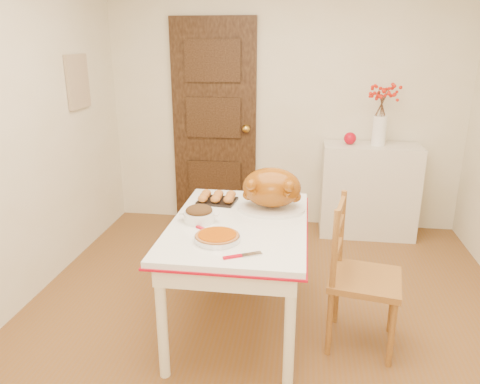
# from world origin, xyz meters

# --- Properties ---
(floor) EXTENTS (3.50, 4.00, 0.00)m
(floor) POSITION_xyz_m (0.00, 0.00, 0.00)
(floor) COLOR brown
(floor) RESTS_ON ground
(wall_back) EXTENTS (3.50, 0.00, 2.50)m
(wall_back) POSITION_xyz_m (0.00, 2.00, 1.25)
(wall_back) COLOR silver
(wall_back) RESTS_ON ground
(door_back) EXTENTS (0.85, 0.06, 2.06)m
(door_back) POSITION_xyz_m (-0.70, 1.97, 1.03)
(door_back) COLOR black
(door_back) RESTS_ON ground
(photo_board) EXTENTS (0.03, 0.35, 0.45)m
(photo_board) POSITION_xyz_m (-1.73, 1.20, 1.50)
(photo_board) COLOR #C0B787
(photo_board) RESTS_ON ground
(sideboard) EXTENTS (0.90, 0.40, 0.90)m
(sideboard) POSITION_xyz_m (0.85, 1.78, 0.45)
(sideboard) COLOR beige
(sideboard) RESTS_ON floor
(kitchen_table) EXTENTS (0.86, 1.26, 0.75)m
(kitchen_table) POSITION_xyz_m (-0.17, 0.06, 0.38)
(kitchen_table) COLOR white
(kitchen_table) RESTS_ON floor
(chair_oak) EXTENTS (0.48, 0.48, 0.94)m
(chair_oak) POSITION_xyz_m (0.61, -0.01, 0.47)
(chair_oak) COLOR olive
(chair_oak) RESTS_ON floor
(berry_vase) EXTENTS (0.29, 0.29, 0.57)m
(berry_vase) POSITION_xyz_m (0.90, 1.78, 1.18)
(berry_vase) COLOR white
(berry_vase) RESTS_ON sideboard
(apple) EXTENTS (0.12, 0.12, 0.12)m
(apple) POSITION_xyz_m (0.64, 1.78, 0.96)
(apple) COLOR #B20517
(apple) RESTS_ON sideboard
(turkey_platter) EXTENTS (0.54, 0.48, 0.28)m
(turkey_platter) POSITION_xyz_m (0.01, 0.30, 0.89)
(turkey_platter) COLOR #95490B
(turkey_platter) RESTS_ON kitchen_table
(pumpkin_pie) EXTENTS (0.31, 0.31, 0.05)m
(pumpkin_pie) POSITION_xyz_m (-0.26, -0.24, 0.78)
(pumpkin_pie) COLOR #A64200
(pumpkin_pie) RESTS_ON kitchen_table
(stuffing_dish) EXTENTS (0.30, 0.27, 0.10)m
(stuffing_dish) POSITION_xyz_m (-0.42, 0.04, 0.80)
(stuffing_dish) COLOR #3C2C14
(stuffing_dish) RESTS_ON kitchen_table
(rolls_tray) EXTENTS (0.28, 0.23, 0.07)m
(rolls_tray) POSITION_xyz_m (-0.38, 0.41, 0.79)
(rolls_tray) COLOR #A65E1A
(rolls_tray) RESTS_ON kitchen_table
(pie_server) EXTENTS (0.22, 0.15, 0.01)m
(pie_server) POSITION_xyz_m (-0.09, -0.41, 0.76)
(pie_server) COLOR silver
(pie_server) RESTS_ON kitchen_table
(carving_knife) EXTENTS (0.24, 0.19, 0.01)m
(carving_knife) POSITION_xyz_m (-0.31, -0.13, 0.76)
(carving_knife) COLOR silver
(carving_knife) RESTS_ON kitchen_table
(drinking_glass) EXTENTS (0.07, 0.07, 0.10)m
(drinking_glass) POSITION_xyz_m (-0.11, 0.57, 0.80)
(drinking_glass) COLOR white
(drinking_glass) RESTS_ON kitchen_table
(shaker_pair) EXTENTS (0.09, 0.06, 0.09)m
(shaker_pair) POSITION_xyz_m (0.13, 0.55, 0.80)
(shaker_pair) COLOR white
(shaker_pair) RESTS_ON kitchen_table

